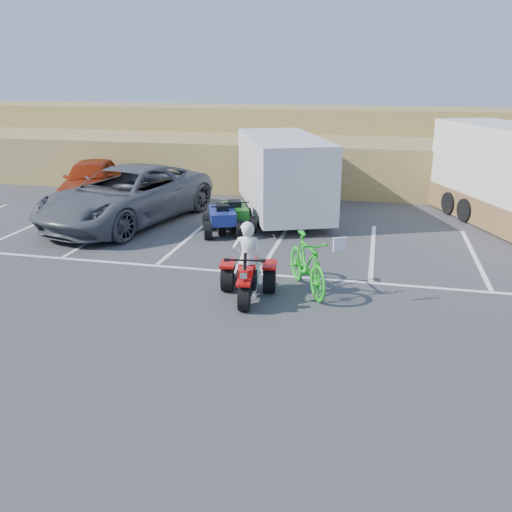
% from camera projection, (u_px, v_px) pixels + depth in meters
% --- Properties ---
extents(ground, '(100.00, 100.00, 0.00)m').
position_uv_depth(ground, '(233.00, 314.00, 11.09)').
color(ground, '#3A3A3D').
rests_on(ground, ground).
extents(parking_stripes, '(28.00, 5.16, 0.01)m').
position_uv_depth(parking_stripes, '(303.00, 255.00, 14.67)').
color(parking_stripes, white).
rests_on(parking_stripes, ground).
extents(grass_embankment, '(40.00, 8.50, 3.10)m').
position_uv_depth(grass_embankment, '(320.00, 148.00, 24.94)').
color(grass_embankment, olive).
rests_on(grass_embankment, ground).
extents(red_trike_atv, '(1.48, 1.83, 1.08)m').
position_uv_depth(red_trike_atv, '(247.00, 299.00, 11.85)').
color(red_trike_atv, '#AC0B09').
rests_on(red_trike_atv, ground).
extents(rider, '(0.68, 0.50, 1.72)m').
position_uv_depth(rider, '(247.00, 260.00, 11.71)').
color(rider, white).
rests_on(rider, ground).
extents(green_dirt_bike, '(1.56, 2.20, 1.30)m').
position_uv_depth(green_dirt_bike, '(307.00, 263.00, 12.11)').
color(green_dirt_bike, '#14BF19').
rests_on(green_dirt_bike, ground).
extents(grey_pickup, '(4.50, 7.07, 1.82)m').
position_uv_depth(grey_pickup, '(126.00, 195.00, 17.61)').
color(grey_pickup, '#4D4F55').
rests_on(grey_pickup, ground).
extents(red_car, '(3.03, 4.92, 1.56)m').
position_uv_depth(red_car, '(92.00, 179.00, 20.92)').
color(red_car, maroon).
rests_on(red_car, ground).
extents(cargo_trailer, '(4.25, 6.20, 2.69)m').
position_uv_depth(cargo_trailer, '(283.00, 173.00, 18.36)').
color(cargo_trailer, silver).
rests_on(cargo_trailer, ground).
extents(quad_atv_blue, '(1.65, 1.88, 1.03)m').
position_uv_depth(quad_atv_blue, '(223.00, 234.00, 16.64)').
color(quad_atv_blue, navy).
rests_on(quad_atv_blue, ground).
extents(quad_atv_green, '(1.67, 1.89, 1.03)m').
position_uv_depth(quad_atv_green, '(235.00, 229.00, 17.12)').
color(quad_atv_green, '#135514').
rests_on(quad_atv_green, ground).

